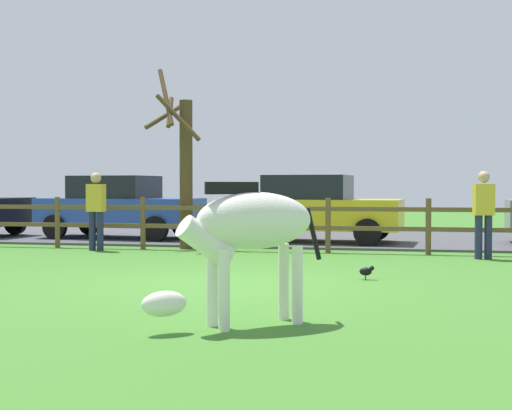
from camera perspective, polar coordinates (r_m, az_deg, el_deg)
The scene contains 10 objects.
ground_plane at distance 10.36m, azimuth -2.79°, elevation -6.10°, with size 60.00×60.00×0.00m, color #3D7528.
parking_asphalt at distance 19.46m, azimuth 4.17°, elevation -2.44°, with size 28.00×7.40×0.05m, color #47474C.
paddock_fence at distance 15.18m, azimuth 1.86°, elevation -1.23°, with size 22.04×0.11×1.12m.
bare_tree at distance 15.96m, azimuth -5.65°, elevation 3.19°, with size 1.36×1.55×3.91m.
zebra at distance 7.18m, azimuth -0.68°, elevation -2.07°, with size 1.60×1.39×1.41m.
crow_on_grass at distance 10.86m, azimuth 8.56°, elevation -5.09°, with size 0.22×0.10×0.20m.
parked_car_blue at distance 18.78m, azimuth -10.56°, elevation -0.10°, with size 4.13×2.16×1.56m.
parked_car_yellow at distance 17.23m, azimuth 4.44°, elevation -0.23°, with size 4.12×2.12×1.56m.
visitor_left_of_tree at distance 14.29m, azimuth 17.23°, elevation -0.41°, with size 0.40×0.29×1.64m.
visitor_right_of_tree at distance 15.79m, azimuth -12.29°, elevation -0.19°, with size 0.37×0.24×1.64m.
Camera 1 is at (2.60, -9.93, 1.38)m, focal length 51.60 mm.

